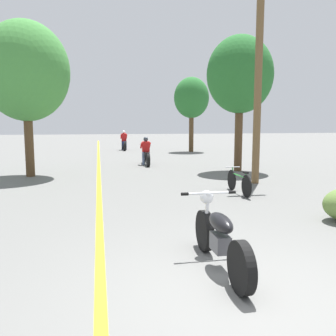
# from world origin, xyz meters

# --- Properties ---
(ground_plane) EXTENTS (120.00, 120.00, 0.00)m
(ground_plane) POSITION_xyz_m (0.00, 0.00, 0.00)
(ground_plane) COLOR #60605E
(lane_stripe_center) EXTENTS (0.14, 48.00, 0.01)m
(lane_stripe_center) POSITION_xyz_m (-1.70, 12.77, 0.00)
(lane_stripe_center) COLOR yellow
(lane_stripe_center) RESTS_ON ground
(utility_pole) EXTENTS (1.10, 0.24, 7.32)m
(utility_pole) POSITION_xyz_m (3.42, 7.23, 3.75)
(utility_pole) COLOR brown
(utility_pole) RESTS_ON ground
(roadside_tree_right_near) EXTENTS (2.72, 2.45, 5.51)m
(roadside_tree_right_near) POSITION_xyz_m (4.02, 10.23, 3.91)
(roadside_tree_right_near) COLOR #513A23
(roadside_tree_right_near) RESTS_ON ground
(roadside_tree_right_far) EXTENTS (2.42, 2.18, 5.11)m
(roadside_tree_right_far) POSITION_xyz_m (4.67, 20.34, 3.67)
(roadside_tree_right_far) COLOR #513A23
(roadside_tree_right_far) RESTS_ON ground
(roadside_tree_left) EXTENTS (3.15, 2.83, 5.67)m
(roadside_tree_left) POSITION_xyz_m (-4.21, 10.28, 3.84)
(roadside_tree_left) COLOR #513A23
(roadside_tree_left) RESTS_ON ground
(motorcycle_foreground) EXTENTS (0.85, 2.11, 0.98)m
(motorcycle_foreground) POSITION_xyz_m (-0.08, 0.82, 0.44)
(motorcycle_foreground) COLOR black
(motorcycle_foreground) RESTS_ON ground
(motorcycle_rider_lead) EXTENTS (0.50, 2.12, 1.34)m
(motorcycle_rider_lead) POSITION_xyz_m (0.53, 13.10, 0.51)
(motorcycle_rider_lead) COLOR black
(motorcycle_rider_lead) RESTS_ON ground
(motorcycle_rider_far) EXTENTS (0.50, 2.19, 1.44)m
(motorcycle_rider_far) POSITION_xyz_m (0.17, 22.65, 0.54)
(motorcycle_rider_far) COLOR black
(motorcycle_rider_far) RESTS_ON ground
(bicycle_parked) EXTENTS (0.44, 1.70, 0.71)m
(bicycle_parked) POSITION_xyz_m (2.20, 5.67, 0.33)
(bicycle_parked) COLOR black
(bicycle_parked) RESTS_ON ground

